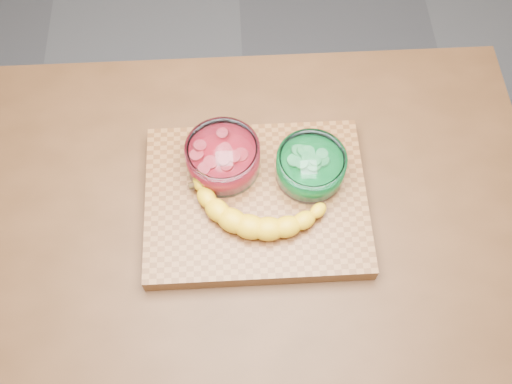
{
  "coord_description": "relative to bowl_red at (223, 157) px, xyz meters",
  "views": [
    {
      "loc": [
        -0.03,
        -0.52,
        1.97
      ],
      "look_at": [
        0.0,
        0.0,
        0.96
      ],
      "focal_mm": 40.0,
      "sensor_mm": 36.0,
      "label": 1
    }
  ],
  "objects": [
    {
      "name": "ground",
      "position": [
        0.06,
        -0.07,
        -0.97
      ],
      "size": [
        3.5,
        3.5,
        0.0
      ],
      "primitive_type": "plane",
      "color": "#59585D",
      "rests_on": "ground"
    },
    {
      "name": "counter",
      "position": [
        0.06,
        -0.07,
        -0.52
      ],
      "size": [
        1.2,
        0.8,
        0.9
      ],
      "primitive_type": "cube",
      "color": "#4A2B16",
      "rests_on": "ground"
    },
    {
      "name": "cutting_board",
      "position": [
        0.06,
        -0.07,
        -0.05
      ],
      "size": [
        0.45,
        0.35,
        0.04
      ],
      "primitive_type": "cube",
      "color": "brown",
      "rests_on": "counter"
    },
    {
      "name": "bowl_red",
      "position": [
        0.0,
        0.0,
        0.0
      ],
      "size": [
        0.15,
        0.15,
        0.07
      ],
      "color": "white",
      "rests_on": "cutting_board"
    },
    {
      "name": "bowl_green",
      "position": [
        0.18,
        -0.03,
        -0.0
      ],
      "size": [
        0.14,
        0.14,
        0.07
      ],
      "color": "white",
      "rests_on": "cutting_board"
    },
    {
      "name": "banana",
      "position": [
        0.07,
        -0.1,
        -0.01
      ],
      "size": [
        0.3,
        0.18,
        0.04
      ],
      "primitive_type": null,
      "color": "gold",
      "rests_on": "cutting_board"
    }
  ]
}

